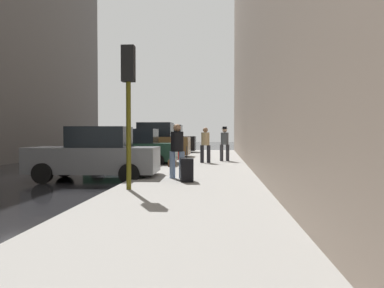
{
  "coord_description": "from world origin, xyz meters",
  "views": [
    {
      "loc": [
        6.79,
        -12.44,
        1.55
      ],
      "look_at": [
        5.44,
        5.56,
        1.06
      ],
      "focal_mm": 35.0,
      "sensor_mm": 36.0,
      "label": 1
    }
  ],
  "objects_px": {
    "fire_hydrant": "(177,153)",
    "pedestrian_in_tan_coat": "(205,143)",
    "rolling_suitcase": "(187,170)",
    "parked_black_suv": "(166,141)",
    "parked_gray_coupe": "(96,155)",
    "parked_dark_green_sedan": "(133,149)",
    "traffic_light": "(128,86)",
    "duffel_bag": "(172,163)",
    "parked_bronze_suv": "(153,142)",
    "pedestrian_in_jeans": "(177,148)",
    "pedestrian_with_beanie": "(225,142)"
  },
  "relations": [
    {
      "from": "traffic_light",
      "to": "parked_bronze_suv",
      "type": "bearing_deg",
      "value": 97.71
    },
    {
      "from": "fire_hydrant",
      "to": "pedestrian_with_beanie",
      "type": "xyz_separation_m",
      "value": [
        2.58,
        -0.78,
        0.64
      ]
    },
    {
      "from": "parked_dark_green_sedan",
      "to": "traffic_light",
      "type": "bearing_deg",
      "value": -77.51
    },
    {
      "from": "parked_black_suv",
      "to": "pedestrian_in_tan_coat",
      "type": "height_order",
      "value": "parked_black_suv"
    },
    {
      "from": "parked_gray_coupe",
      "to": "rolling_suitcase",
      "type": "xyz_separation_m",
      "value": [
        3.16,
        -1.26,
        -0.36
      ]
    },
    {
      "from": "parked_dark_green_sedan",
      "to": "parked_black_suv",
      "type": "height_order",
      "value": "parked_black_suv"
    },
    {
      "from": "parked_black_suv",
      "to": "fire_hydrant",
      "type": "height_order",
      "value": "parked_black_suv"
    },
    {
      "from": "parked_bronze_suv",
      "to": "pedestrian_in_jeans",
      "type": "height_order",
      "value": "parked_bronze_suv"
    },
    {
      "from": "parked_dark_green_sedan",
      "to": "fire_hydrant",
      "type": "distance_m",
      "value": 3.12
    },
    {
      "from": "rolling_suitcase",
      "to": "pedestrian_in_jeans",
      "type": "bearing_deg",
      "value": 116.62
    },
    {
      "from": "parked_bronze_suv",
      "to": "parked_black_suv",
      "type": "bearing_deg",
      "value": 90.0
    },
    {
      "from": "parked_dark_green_sedan",
      "to": "parked_bronze_suv",
      "type": "bearing_deg",
      "value": 90.0
    },
    {
      "from": "pedestrian_in_tan_coat",
      "to": "rolling_suitcase",
      "type": "bearing_deg",
      "value": -92.17
    },
    {
      "from": "parked_gray_coupe",
      "to": "rolling_suitcase",
      "type": "bearing_deg",
      "value": -21.73
    },
    {
      "from": "pedestrian_in_tan_coat",
      "to": "pedestrian_with_beanie",
      "type": "xyz_separation_m",
      "value": [
        0.95,
        1.23,
        0.03
      ]
    },
    {
      "from": "parked_gray_coupe",
      "to": "parked_bronze_suv",
      "type": "xyz_separation_m",
      "value": [
        -0.0,
        10.74,
        0.18
      ]
    },
    {
      "from": "traffic_light",
      "to": "parked_gray_coupe",
      "type": "bearing_deg",
      "value": 122.06
    },
    {
      "from": "rolling_suitcase",
      "to": "duffel_bag",
      "type": "xyz_separation_m",
      "value": [
        -1.06,
        4.98,
        -0.2
      ]
    },
    {
      "from": "traffic_light",
      "to": "duffel_bag",
      "type": "distance_m",
      "value": 7.13
    },
    {
      "from": "parked_black_suv",
      "to": "pedestrian_in_jeans",
      "type": "xyz_separation_m",
      "value": [
        2.8,
        -17.01,
        0.07
      ]
    },
    {
      "from": "parked_gray_coupe",
      "to": "pedestrian_in_jeans",
      "type": "xyz_separation_m",
      "value": [
        2.8,
        -0.53,
        0.26
      ]
    },
    {
      "from": "parked_dark_green_sedan",
      "to": "pedestrian_with_beanie",
      "type": "xyz_separation_m",
      "value": [
        4.38,
        1.74,
        0.29
      ]
    },
    {
      "from": "parked_bronze_suv",
      "to": "pedestrian_in_jeans",
      "type": "xyz_separation_m",
      "value": [
        2.8,
        -11.27,
        0.07
      ]
    },
    {
      "from": "pedestrian_in_jeans",
      "to": "pedestrian_in_tan_coat",
      "type": "xyz_separation_m",
      "value": [
        0.64,
        6.45,
        0.0
      ]
    },
    {
      "from": "parked_black_suv",
      "to": "duffel_bag",
      "type": "bearing_deg",
      "value": -80.67
    },
    {
      "from": "parked_black_suv",
      "to": "parked_dark_green_sedan",
      "type": "bearing_deg",
      "value": -90.0
    },
    {
      "from": "parked_gray_coupe",
      "to": "traffic_light",
      "type": "distance_m",
      "value": 3.98
    },
    {
      "from": "parked_gray_coupe",
      "to": "parked_bronze_suv",
      "type": "height_order",
      "value": "parked_bronze_suv"
    },
    {
      "from": "parked_black_suv",
      "to": "fire_hydrant",
      "type": "xyz_separation_m",
      "value": [
        1.8,
        -8.55,
        -0.54
      ]
    },
    {
      "from": "pedestrian_in_jeans",
      "to": "pedestrian_in_tan_coat",
      "type": "height_order",
      "value": "same"
    },
    {
      "from": "parked_dark_green_sedan",
      "to": "pedestrian_in_jeans",
      "type": "relative_size",
      "value": 2.46
    },
    {
      "from": "fire_hydrant",
      "to": "pedestrian_with_beanie",
      "type": "relative_size",
      "value": 0.4
    },
    {
      "from": "parked_black_suv",
      "to": "pedestrian_in_tan_coat",
      "type": "xyz_separation_m",
      "value": [
        3.43,
        -10.57,
        0.07
      ]
    },
    {
      "from": "pedestrian_in_tan_coat",
      "to": "rolling_suitcase",
      "type": "distance_m",
      "value": 7.21
    },
    {
      "from": "parked_black_suv",
      "to": "rolling_suitcase",
      "type": "height_order",
      "value": "parked_black_suv"
    },
    {
      "from": "parked_dark_green_sedan",
      "to": "parked_bronze_suv",
      "type": "relative_size",
      "value": 0.91
    },
    {
      "from": "parked_bronze_suv",
      "to": "fire_hydrant",
      "type": "bearing_deg",
      "value": -57.27
    },
    {
      "from": "parked_gray_coupe",
      "to": "fire_hydrant",
      "type": "height_order",
      "value": "parked_gray_coupe"
    },
    {
      "from": "parked_dark_green_sedan",
      "to": "rolling_suitcase",
      "type": "distance_m",
      "value": 7.39
    },
    {
      "from": "traffic_light",
      "to": "pedestrian_in_jeans",
      "type": "distance_m",
      "value": 3.09
    },
    {
      "from": "rolling_suitcase",
      "to": "parked_black_suv",
      "type": "bearing_deg",
      "value": 100.11
    },
    {
      "from": "rolling_suitcase",
      "to": "duffel_bag",
      "type": "height_order",
      "value": "rolling_suitcase"
    },
    {
      "from": "parked_bronze_suv",
      "to": "rolling_suitcase",
      "type": "relative_size",
      "value": 4.44
    },
    {
      "from": "parked_dark_green_sedan",
      "to": "rolling_suitcase",
      "type": "xyz_separation_m",
      "value": [
        3.16,
        -6.67,
        -0.36
      ]
    },
    {
      "from": "parked_dark_green_sedan",
      "to": "rolling_suitcase",
      "type": "relative_size",
      "value": 4.04
    },
    {
      "from": "parked_black_suv",
      "to": "pedestrian_in_jeans",
      "type": "height_order",
      "value": "parked_black_suv"
    },
    {
      "from": "parked_gray_coupe",
      "to": "parked_dark_green_sedan",
      "type": "distance_m",
      "value": 5.41
    },
    {
      "from": "fire_hydrant",
      "to": "pedestrian_in_tan_coat",
      "type": "bearing_deg",
      "value": -51.06
    },
    {
      "from": "rolling_suitcase",
      "to": "pedestrian_with_beanie",
      "type": "bearing_deg",
      "value": 81.75
    },
    {
      "from": "parked_dark_green_sedan",
      "to": "duffel_bag",
      "type": "bearing_deg",
      "value": -38.75
    }
  ]
}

